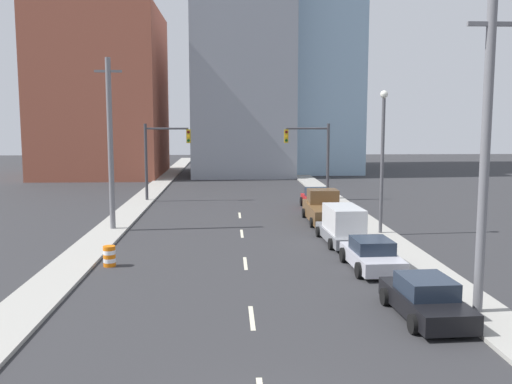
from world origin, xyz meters
TOP-DOWN VIEW (x-y plane):
  - sidewalk_left at (-7.96, 44.45)m, footprint 2.06×88.91m
  - sidewalk_right at (7.96, 44.45)m, footprint 2.06×88.91m
  - lane_stripe_at_8m at (0.00, 7.75)m, footprint 0.16×2.40m
  - lane_stripe_at_15m at (0.00, 15.16)m, footprint 0.16×2.40m
  - lane_stripe_at_22m at (0.00, 22.22)m, footprint 0.16×2.40m
  - lane_stripe_at_29m at (0.00, 28.77)m, footprint 0.16×2.40m
  - building_brick_left at (-15.80, 59.01)m, footprint 14.00×16.00m
  - building_office_center at (0.97, 63.01)m, footprint 12.00×20.00m
  - building_glass_right at (9.28, 67.01)m, footprint 13.00×20.00m
  - traffic_signal_left at (-6.49, 36.05)m, footprint 3.78×0.35m
  - traffic_signal_right at (6.47, 36.05)m, footprint 3.78×0.35m
  - utility_pole_right_near at (7.75, 7.63)m, footprint 1.60×0.32m
  - utility_pole_left_mid at (-7.80, 23.52)m, footprint 1.60×0.32m
  - traffic_barrel at (-6.24, 14.93)m, footprint 0.56×0.56m
  - street_lamp at (8.07, 21.42)m, footprint 0.44×0.44m
  - sedan_black at (5.88, 7.50)m, footprint 2.27×4.61m
  - sedan_silver at (5.63, 13.83)m, footprint 2.27×4.58m
  - box_truck_gray at (5.44, 19.32)m, footprint 2.36×5.42m
  - pickup_truck_brown at (5.54, 25.99)m, footprint 2.50×5.90m
  - sedan_red at (5.95, 31.65)m, footprint 2.26×4.42m

SIDE VIEW (x-z plane):
  - lane_stripe_at_8m at x=0.00m, z-range 0.00..0.01m
  - lane_stripe_at_15m at x=0.00m, z-range 0.00..0.01m
  - lane_stripe_at_22m at x=0.00m, z-range 0.00..0.01m
  - lane_stripe_at_29m at x=0.00m, z-range 0.00..0.01m
  - sidewalk_left at x=-7.96m, z-range 0.00..0.15m
  - sidewalk_right at x=7.96m, z-range 0.00..0.15m
  - traffic_barrel at x=-6.24m, z-range 0.00..0.95m
  - sedan_black at x=5.88m, z-range -0.06..1.34m
  - sedan_silver at x=5.63m, z-range -0.05..1.34m
  - sedan_red at x=5.95m, z-range -0.07..1.47m
  - pickup_truck_brown at x=5.54m, z-range -0.20..1.86m
  - box_truck_gray at x=5.44m, z-range -0.06..1.97m
  - traffic_signal_left at x=-6.49m, z-range 0.89..7.28m
  - traffic_signal_right at x=6.47m, z-range 0.89..7.28m
  - street_lamp at x=8.07m, z-range 0.67..9.00m
  - utility_pole_left_mid at x=-7.80m, z-range 0.13..10.44m
  - utility_pole_right_near at x=7.75m, z-range 0.13..10.67m
  - building_brick_left at x=-15.80m, z-range 0.00..19.49m
  - building_office_center at x=0.97m, z-range 0.00..30.46m
  - building_glass_right at x=9.28m, z-range 0.00..36.48m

